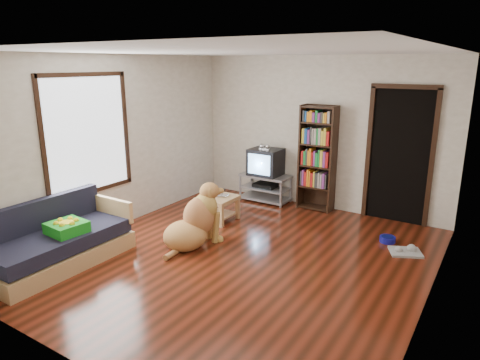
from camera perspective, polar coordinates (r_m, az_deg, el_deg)
The scene contains 18 objects.
ground at distance 5.72m, azimuth 0.22°, elevation -10.24°, with size 5.00×5.00×0.00m, color #5E1F10.
ceiling at distance 5.16m, azimuth 0.25°, elevation 16.78°, with size 5.00×5.00×0.00m, color white.
wall_back at distance 7.49m, azimuth 10.52°, elevation 6.10°, with size 4.50×4.50×0.00m, color silver.
wall_front at distance 3.52m, azimuth -22.06°, elevation -5.27°, with size 4.50×4.50×0.00m, color silver.
wall_left at distance 6.74m, azimuth -16.25°, elevation 4.73°, with size 5.00×5.00×0.00m, color silver.
wall_right at distance 4.55m, azimuth 24.98°, elevation -1.05°, with size 5.00×5.00×0.00m, color silver.
green_cushion at distance 5.78m, azimuth -22.09°, elevation -5.88°, with size 0.42×0.42×0.14m, color #1B9721.
laptop at distance 6.84m, azimuth -3.17°, elevation -2.16°, with size 0.36×0.23×0.03m, color silver.
dog_bowl at distance 6.51m, azimuth 19.07°, elevation -7.48°, with size 0.22×0.22×0.08m, color navy.
grey_rag at distance 6.24m, azimuth 21.19°, elevation -8.94°, with size 0.40×0.32×0.03m, color #ABABAB.
window at distance 6.38m, azimuth -19.63°, elevation 5.71°, with size 0.03×1.46×1.70m.
doorway at distance 7.12m, azimuth 20.50°, elevation 3.43°, with size 1.03×0.05×2.19m.
tv_stand at distance 7.87m, azimuth 3.39°, elevation -0.91°, with size 0.90×0.45×0.50m.
crt_tv at distance 7.77m, azimuth 3.53°, elevation 2.48°, with size 0.55×0.52×0.58m.
bookshelf at distance 7.38m, azimuth 10.31°, elevation 3.61°, with size 0.60×0.30×1.80m.
sofa at distance 5.93m, azimuth -23.06°, elevation -7.84°, with size 0.80×1.80×0.80m.
coffee_table at distance 6.91m, azimuth -3.01°, elevation -3.16°, with size 0.55×0.55×0.40m.
dog at distance 5.99m, azimuth -6.05°, elevation -5.68°, with size 0.76×1.09×0.90m.
Camera 1 is at (2.74, -4.37, 2.47)m, focal length 32.00 mm.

